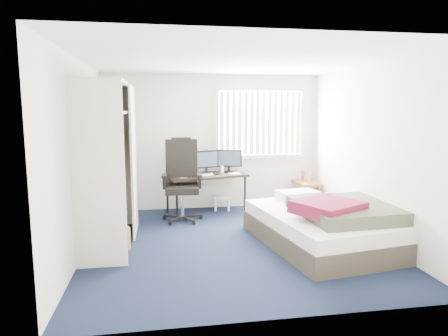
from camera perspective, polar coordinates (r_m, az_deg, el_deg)
ground at (r=5.71m, az=1.32°, el=-10.62°), size 4.20×4.20×0.00m
room_shell at (r=5.41m, az=1.37°, el=4.67°), size 4.20×4.20×4.20m
window_assembly at (r=7.60m, az=5.22°, el=6.39°), size 1.72×0.09×1.32m
closet at (r=5.64m, az=-16.12°, el=2.88°), size 0.64×1.84×2.22m
desk at (r=7.20m, az=-2.61°, el=-0.60°), size 1.54×1.02×1.16m
office_chair at (r=6.79m, az=-6.03°, el=-2.93°), size 0.68×0.68×1.39m
footstool at (r=7.43m, az=-0.28°, el=-4.47°), size 0.36×0.31×0.27m
nightstand at (r=7.80m, az=11.52°, el=-2.31°), size 0.41×0.75×0.68m
bed at (r=5.73m, az=14.56°, el=-7.75°), size 1.92×2.36×0.70m
pine_box at (r=5.61m, az=-15.72°, el=-9.64°), size 0.50×0.45×0.31m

